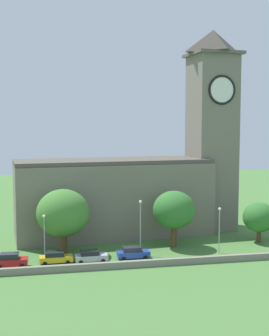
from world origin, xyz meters
name	(u,v)px	position (x,y,z in m)	size (l,w,h in m)	color
ground_plane	(114,236)	(0.00, 15.00, 0.00)	(200.00, 200.00, 0.00)	#477538
church	(143,177)	(5.42, 16.79, 9.68)	(38.88, 13.65, 34.82)	slate
quay_barrier	(134,264)	(0.00, -2.27, 0.45)	(40.49, 0.70, 0.90)	gray
car_red	(11,260)	(-15.74, 0.86, 0.97)	(4.29, 2.31, 1.93)	red
car_yellow	(56,258)	(-9.95, 1.49, 0.83)	(4.42, 2.05, 1.63)	gold
car_silver	(91,256)	(-5.29, 1.20, 0.83)	(4.43, 2.25, 1.65)	silver
car_blue	(133,253)	(0.59, 1.43, 0.90)	(4.46, 2.01, 1.78)	#233D9E
streetlamp_west_mid	(44,230)	(-11.37, 3.35, 4.29)	(0.44, 0.44, 6.33)	#9EA0A5
streetlamp_central	(140,219)	(2.07, 3.48, 5.17)	(0.44, 0.44, 7.87)	#9EA0A5
streetlamp_east_mid	(219,222)	(13.41, 2.02, 4.49)	(0.44, 0.44, 6.68)	#9EA0A5
tree_by_tower	(259,217)	(21.97, 6.77, 3.96)	(5.18, 5.18, 6.31)	brown
tree_riverside_east	(63,213)	(-8.68, 6.10, 5.94)	(7.56, 7.56, 9.38)	brown
tree_riverside_west	(174,210)	(7.97, 6.72, 5.67)	(6.37, 6.37, 8.58)	brown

